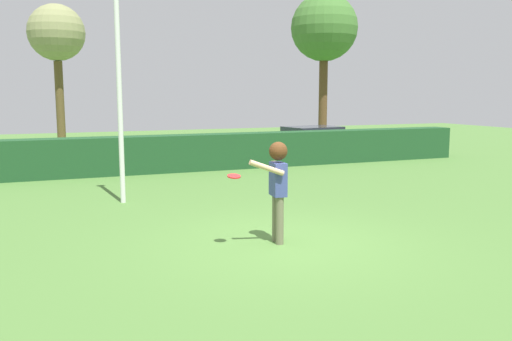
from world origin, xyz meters
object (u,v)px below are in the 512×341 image
at_px(person, 277,180).
at_px(frisbee, 234,176).
at_px(willow_tree, 324,29).
at_px(lamppost, 119,70).
at_px(parked_car_green, 312,140).
at_px(oak_tree, 57,35).

relative_size(person, frisbee, 7.96).
height_order(person, willow_tree, willow_tree).
distance_m(lamppost, willow_tree, 16.91).
distance_m(person, parked_car_green, 13.32).
bearing_deg(parked_car_green, oak_tree, 145.62).
height_order(lamppost, willow_tree, willow_tree).
relative_size(person, lamppost, 0.31).
distance_m(frisbee, lamppost, 5.20).
relative_size(person, oak_tree, 0.27).
xyz_separation_m(person, oak_tree, (-2.68, 17.94, 4.09)).
height_order(person, parked_car_green, person).
relative_size(frisbee, lamppost, 0.04).
distance_m(parked_car_green, willow_tree, 7.74).
xyz_separation_m(frisbee, lamppost, (-1.12, 4.70, 1.90)).
bearing_deg(parked_car_green, person, -121.05).
relative_size(lamppost, parked_car_green, 1.28).
bearing_deg(willow_tree, person, -121.80).
xyz_separation_m(frisbee, willow_tree, (10.89, 16.30, 4.61)).
relative_size(lamppost, oak_tree, 0.86).
bearing_deg(person, willow_tree, 58.20).
height_order(frisbee, lamppost, lamppost).
xyz_separation_m(parked_car_green, willow_tree, (3.19, 4.81, 5.16)).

